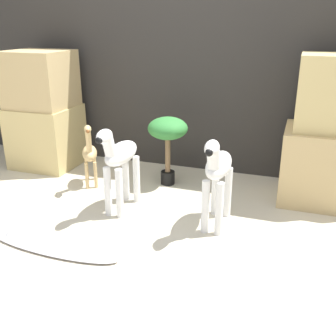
% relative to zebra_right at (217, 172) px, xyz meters
% --- Properties ---
extents(ground_plane, '(14.00, 14.00, 0.00)m').
position_rel_zebra_right_xyz_m(ground_plane, '(-0.60, -0.44, -0.42)').
color(ground_plane, beige).
extents(wall_back, '(6.40, 0.08, 2.20)m').
position_rel_zebra_right_xyz_m(wall_back, '(-0.60, 1.14, 0.68)').
color(wall_back, '#2D2B28').
rests_on(wall_back, ground_plane).
extents(rock_pillar_left, '(0.61, 0.56, 1.14)m').
position_rel_zebra_right_xyz_m(rock_pillar_left, '(-1.91, 0.71, 0.13)').
color(rock_pillar_left, '#D1B775').
rests_on(rock_pillar_left, ground_plane).
extents(rock_pillar_right, '(0.61, 0.56, 1.17)m').
position_rel_zebra_right_xyz_m(rock_pillar_right, '(0.70, 0.71, 0.11)').
color(rock_pillar_right, tan).
rests_on(rock_pillar_right, ground_plane).
extents(zebra_right, '(0.17, 0.54, 0.71)m').
position_rel_zebra_right_xyz_m(zebra_right, '(0.00, 0.00, 0.00)').
color(zebra_right, white).
rests_on(zebra_right, ground_plane).
extents(zebra_left, '(0.18, 0.55, 0.71)m').
position_rel_zebra_right_xyz_m(zebra_left, '(-0.76, 0.01, 0.00)').
color(zebra_left, white).
rests_on(zebra_left, ground_plane).
extents(giraffe_figurine, '(0.29, 0.40, 0.60)m').
position_rel_zebra_right_xyz_m(giraffe_figurine, '(-1.23, 0.38, -0.11)').
color(giraffe_figurine, tan).
rests_on(giraffe_figurine, ground_plane).
extents(potted_palm_front, '(0.35, 0.35, 0.62)m').
position_rel_zebra_right_xyz_m(potted_palm_front, '(-0.58, 0.63, 0.06)').
color(potted_palm_front, black).
rests_on(potted_palm_front, ground_plane).
extents(surfboard, '(0.99, 0.27, 0.08)m').
position_rel_zebra_right_xyz_m(surfboard, '(-0.96, -0.64, -0.40)').
color(surfboard, silver).
rests_on(surfboard, ground_plane).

